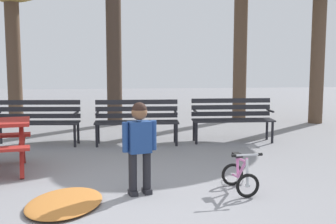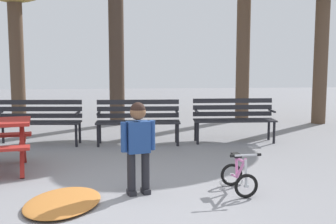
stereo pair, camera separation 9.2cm
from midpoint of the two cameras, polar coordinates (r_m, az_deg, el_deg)
ground at (r=5.19m, az=-5.63°, el=-12.04°), size 36.00×36.00×0.00m
park_bench_far_left at (r=8.87m, az=-16.68°, el=-0.80°), size 1.63×0.57×0.85m
park_bench_left at (r=8.59m, az=-4.33°, el=-0.77°), size 1.61×0.50×0.85m
park_bench_right at (r=8.92m, az=7.94°, el=-0.52°), size 1.61×0.48×0.85m
child_standing at (r=5.45m, az=-4.14°, el=-3.63°), size 0.42×0.23×1.15m
kids_bicycle at (r=5.73m, az=8.74°, el=-8.10°), size 0.42×0.59×0.54m
leaf_pile at (r=5.35m, az=-13.61°, el=-11.23°), size 1.07×1.33×0.07m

